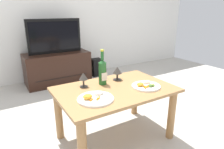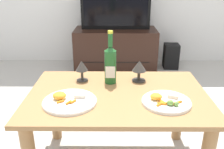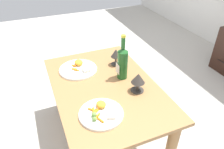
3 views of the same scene
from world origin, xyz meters
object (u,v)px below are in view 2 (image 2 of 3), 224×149
tv_stand (115,49)px  wine_bottle (110,63)px  dining_table (117,108)px  floor_speaker (171,56)px  goblet_left (82,67)px  goblet_right (139,67)px  dinner_plate_left (69,101)px  dinner_plate_right (166,101)px  tv_screen (116,7)px

tv_stand → wine_bottle: size_ratio=3.13×
dining_table → floor_speaker: dining_table is taller
dining_table → goblet_left: (-0.23, 0.18, 0.20)m
goblet_right → dinner_plate_left: (-0.40, -0.30, -0.08)m
dinner_plate_left → dinner_plate_right: size_ratio=1.10×
dining_table → floor_speaker: 1.97m
wine_bottle → goblet_left: size_ratio=2.46×
dining_table → goblet_right: size_ratio=7.60×
dining_table → tv_screen: bearing=90.0°
goblet_left → dinner_plate_left: 0.31m
goblet_right → tv_screen: bearing=94.9°
dining_table → dinner_plate_left: (-0.26, -0.12, 0.11)m
tv_screen → floor_speaker: size_ratio=2.65×
tv_stand → floor_speaker: 0.74m
tv_screen → floor_speaker: (0.73, -0.00, -0.63)m
floor_speaker → goblet_right: goblet_right is taller
dining_table → tv_stand: 1.82m
tv_stand → dinner_plate_right: 1.97m
goblet_left → dinner_plate_right: bearing=-31.9°
dining_table → wine_bottle: wine_bottle is taller
floor_speaker → dinner_plate_right: (-0.48, -1.93, 0.36)m
tv_stand → wine_bottle: wine_bottle is taller
goblet_right → dinner_plate_left: bearing=-143.5°
tv_screen → dinner_plate_left: size_ratio=2.96×
dining_table → floor_speaker: (0.73, 1.81, -0.25)m
dining_table → tv_screen: 1.85m
dining_table → dinner_plate_right: size_ratio=3.95×
tv_screen → goblet_left: tv_screen is taller
goblet_left → dinner_plate_left: bearing=-96.8°
dining_table → goblet_right: bearing=52.3°
dining_table → goblet_right: 0.30m
floor_speaker → wine_bottle: bearing=-112.7°
floor_speaker → tv_stand: bearing=-177.9°
tv_screen → wine_bottle: (-0.04, -1.66, -0.14)m
goblet_left → dinner_plate_right: (0.48, -0.30, -0.08)m
goblet_right → dinner_plate_right: goblet_right is taller
wine_bottle → dinner_plate_right: 0.42m
wine_bottle → dinner_plate_left: (-0.22, -0.27, -0.12)m
dining_table → goblet_left: goblet_left is taller
tv_stand → floor_speaker: bearing=-0.3°
tv_screen → wine_bottle: tv_screen is taller
tv_stand → goblet_right: goblet_right is taller
goblet_left → goblet_right: goblet_right is taller
tv_screen → floor_speaker: bearing=-0.1°
tv_screen → dinner_plate_right: (0.26, -1.93, -0.26)m
dinner_plate_left → dinner_plate_right: 0.52m
dinner_plate_right → goblet_right: bearing=111.3°
tv_screen → floor_speaker: tv_screen is taller
floor_speaker → wine_bottle: wine_bottle is taller
goblet_left → dinner_plate_right: 0.57m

